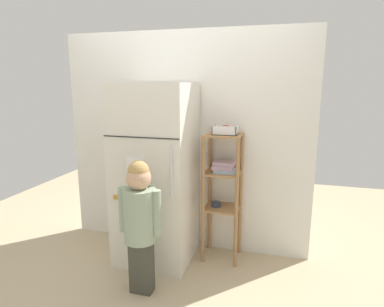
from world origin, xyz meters
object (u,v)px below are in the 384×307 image
pantry_shelf_unit (223,183)px  refrigerator (156,174)px  fruit_bin (226,130)px  child_standing (140,215)px

pantry_shelf_unit → refrigerator: bearing=-165.4°
fruit_bin → child_standing: bearing=-127.4°
refrigerator → child_standing: refrigerator is taller
refrigerator → pantry_shelf_unit: (0.62, 0.16, -0.08)m
refrigerator → pantry_shelf_unit: refrigerator is taller
child_standing → pantry_shelf_unit: (0.53, 0.73, 0.09)m
refrigerator → pantry_shelf_unit: size_ratio=1.38×
refrigerator → child_standing: size_ratio=1.52×
child_standing → pantry_shelf_unit: size_ratio=0.90×
refrigerator → fruit_bin: size_ratio=7.76×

